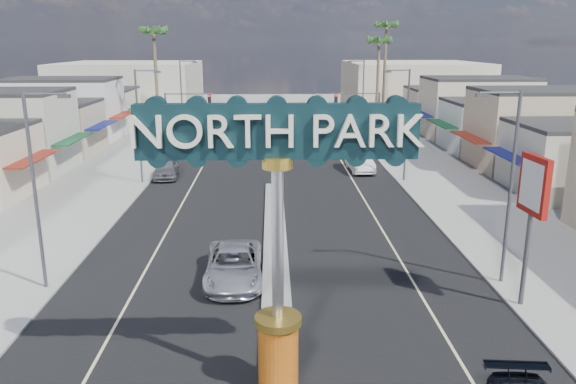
{
  "coord_description": "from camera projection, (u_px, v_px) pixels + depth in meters",
  "views": [
    {
      "loc": [
        -0.16,
        -14.14,
        11.0
      ],
      "look_at": [
        0.57,
        10.49,
        4.41
      ],
      "focal_mm": 35.0,
      "sensor_mm": 36.0,
      "label": 1
    }
  ],
  "objects": [
    {
      "name": "streetlight_r_near",
      "position": [
        508.0,
        179.0,
        25.14
      ],
      "size": [
        2.03,
        0.22,
        9.0
      ],
      "color": "#47474C",
      "rests_on": "ground"
    },
    {
      "name": "traffic_signal_left",
      "position": [
        184.0,
        110.0,
        57.61
      ],
      "size": [
        5.09,
        0.45,
        6.0
      ],
      "color": "#47474C",
      "rests_on": "ground"
    },
    {
      "name": "streetlight_l_near",
      "position": [
        38.0,
        182.0,
        24.55
      ],
      "size": [
        2.03,
        0.22,
        9.0
      ],
      "color": "#47474C",
      "rests_on": "ground"
    },
    {
      "name": "palm_left_far",
      "position": [
        154.0,
        38.0,
        61.44
      ],
      "size": [
        2.6,
        2.6,
        13.1
      ],
      "color": "brown",
      "rests_on": "ground"
    },
    {
      "name": "suv_left",
      "position": [
        234.0,
        265.0,
        26.57
      ],
      "size": [
        2.83,
        5.82,
        1.59
      ],
      "primitive_type": "imported",
      "rotation": [
        0.0,
        0.0,
        0.03
      ],
      "color": "silver",
      "rests_on": "ground"
    },
    {
      "name": "backdrop_far_left",
      "position": [
        131.0,
        89.0,
        87.26
      ],
      "size": [
        20.0,
        20.0,
        8.0
      ],
      "primitive_type": "cube",
      "color": "#B7B29E",
      "rests_on": "ground"
    },
    {
      "name": "palm_right_far",
      "position": [
        386.0,
        31.0,
        73.59
      ],
      "size": [
        2.6,
        2.6,
        14.1
      ],
      "color": "brown",
      "rests_on": "ground"
    },
    {
      "name": "bank_pylon_sign",
      "position": [
        533.0,
        194.0,
        22.86
      ],
      "size": [
        0.4,
        2.04,
        6.49
      ],
      "rotation": [
        0.0,
        0.0,
        0.07
      ],
      "color": "#47474C",
      "rests_on": "sidewalk_right"
    },
    {
      "name": "ground",
      "position": [
        274.0,
        182.0,
        45.47
      ],
      "size": [
        160.0,
        160.0,
        0.0
      ],
      "primitive_type": "plane",
      "color": "gray",
      "rests_on": "ground"
    },
    {
      "name": "car_parked_left",
      "position": [
        166.0,
        168.0,
        46.91
      ],
      "size": [
        2.22,
        4.81,
        1.6
      ],
      "primitive_type": "imported",
      "rotation": [
        0.0,
        0.0,
        0.07
      ],
      "color": "slate",
      "rests_on": "ground"
    },
    {
      "name": "sidewalk_left",
      "position": [
        100.0,
        183.0,
        45.05
      ],
      "size": [
        8.0,
        120.0,
        0.12
      ],
      "primitive_type": "cube",
      "color": "gray",
      "rests_on": "ground"
    },
    {
      "name": "palm_right_mid",
      "position": [
        379.0,
        46.0,
        68.2
      ],
      "size": [
        2.6,
        2.6,
        12.1
      ],
      "color": "brown",
      "rests_on": "ground"
    },
    {
      "name": "streetlight_r_mid",
      "position": [
        405.0,
        120.0,
        44.45
      ],
      "size": [
        2.03,
        0.22,
        9.0
      ],
      "color": "#47474C",
      "rests_on": "ground"
    },
    {
      "name": "streetlight_l_mid",
      "position": [
        140.0,
        121.0,
        43.86
      ],
      "size": [
        2.03,
        0.22,
        9.0
      ],
      "color": "#47474C",
      "rests_on": "ground"
    },
    {
      "name": "gateway_sign",
      "position": [
        278.0,
        217.0,
        16.88
      ],
      "size": [
        8.2,
        1.5,
        9.15
      ],
      "color": "#B0530D",
      "rests_on": "median_island"
    },
    {
      "name": "streetlight_l_far",
      "position": [
        183.0,
        95.0,
        65.1
      ],
      "size": [
        2.03,
        0.22,
        9.0
      ],
      "color": "#47474C",
      "rests_on": "ground"
    },
    {
      "name": "median_island",
      "position": [
        276.0,
        253.0,
        30.0
      ],
      "size": [
        1.3,
        30.0,
        0.16
      ],
      "primitive_type": "cube",
      "color": "gray",
      "rests_on": "ground"
    },
    {
      "name": "storefront_row_left",
      "position": [
        35.0,
        124.0,
        56.56
      ],
      "size": [
        12.0,
        42.0,
        6.0
      ],
      "primitive_type": "cube",
      "color": "beige",
      "rests_on": "ground"
    },
    {
      "name": "traffic_signal_right",
      "position": [
        361.0,
        109.0,
        58.14
      ],
      "size": [
        5.09,
        0.45,
        6.0
      ],
      "color": "#47474C",
      "rests_on": "ground"
    },
    {
      "name": "sidewalk_right",
      "position": [
        445.0,
        181.0,
        45.85
      ],
      "size": [
        8.0,
        120.0,
        0.12
      ],
      "primitive_type": "cube",
      "color": "gray",
      "rests_on": "ground"
    },
    {
      "name": "road",
      "position": [
        274.0,
        182.0,
        45.47
      ],
      "size": [
        20.0,
        120.0,
        0.01
      ],
      "primitive_type": "cube",
      "color": "black",
      "rests_on": "ground"
    },
    {
      "name": "streetlight_r_far",
      "position": [
        362.0,
        95.0,
        65.7
      ],
      "size": [
        2.03,
        0.22,
        9.0
      ],
      "color": "#47474C",
      "rests_on": "ground"
    },
    {
      "name": "car_parked_right",
      "position": [
        360.0,
        162.0,
        49.31
      ],
      "size": [
        2.06,
        5.21,
        1.69
      ],
      "primitive_type": "imported",
      "rotation": [
        0.0,
        0.0,
        0.05
      ],
      "color": "white",
      "rests_on": "ground"
    },
    {
      "name": "storefront_row_right",
      "position": [
        505.0,
        122.0,
        57.93
      ],
      "size": [
        12.0,
        42.0,
        6.0
      ],
      "primitive_type": "cube",
      "color": "#B7B29E",
      "rests_on": "ground"
    },
    {
      "name": "backdrop_far_right",
      "position": [
        411.0,
        88.0,
        88.51
      ],
      "size": [
        20.0,
        20.0,
        8.0
      ],
      "primitive_type": "cube",
      "color": "beige",
      "rests_on": "ground"
    }
  ]
}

